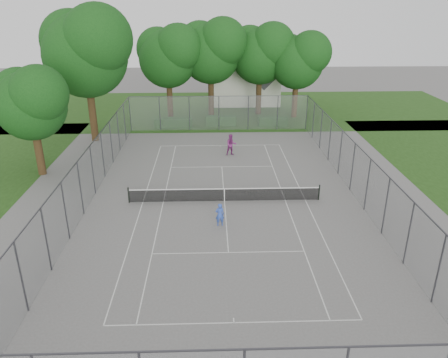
{
  "coord_description": "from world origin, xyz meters",
  "views": [
    {
      "loc": [
        -0.89,
        -26.52,
        12.77
      ],
      "look_at": [
        0.0,
        1.0,
        1.2
      ],
      "focal_mm": 35.0,
      "sensor_mm": 36.0,
      "label": 1
    }
  ],
  "objects_px": {
    "tennis_net": "(224,194)",
    "house": "(245,69)",
    "woman_player": "(231,145)",
    "girl_player": "(220,215)"
  },
  "relations": [
    {
      "from": "house",
      "to": "woman_player",
      "type": "relative_size",
      "value": 5.58
    },
    {
      "from": "tennis_net",
      "to": "house",
      "type": "relative_size",
      "value": 1.24
    },
    {
      "from": "tennis_net",
      "to": "house",
      "type": "height_order",
      "value": "house"
    },
    {
      "from": "tennis_net",
      "to": "house",
      "type": "bearing_deg",
      "value": 83.0
    },
    {
      "from": "tennis_net",
      "to": "woman_player",
      "type": "bearing_deg",
      "value": 84.53
    },
    {
      "from": "girl_player",
      "to": "tennis_net",
      "type": "bearing_deg",
      "value": -102.2
    },
    {
      "from": "girl_player",
      "to": "woman_player",
      "type": "bearing_deg",
      "value": -101.29
    },
    {
      "from": "woman_player",
      "to": "tennis_net",
      "type": "bearing_deg",
      "value": -106.06
    },
    {
      "from": "house",
      "to": "girl_player",
      "type": "distance_m",
      "value": 33.52
    },
    {
      "from": "house",
      "to": "woman_player",
      "type": "distance_m",
      "value": 20.96
    }
  ]
}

